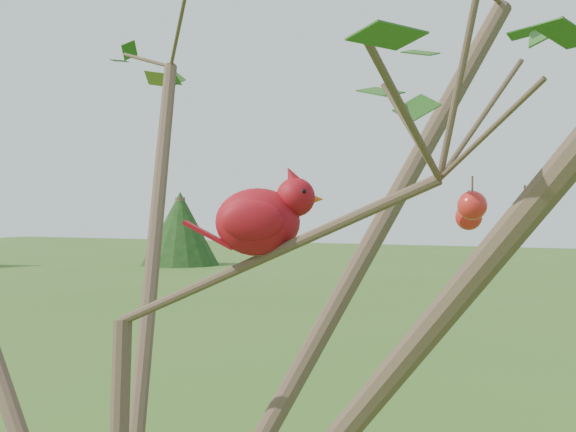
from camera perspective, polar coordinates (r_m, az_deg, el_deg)
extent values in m
sphere|color=red|center=(1.04, 18.20, 0.14)|extent=(0.04, 0.04, 0.04)
sphere|color=red|center=(1.11, 14.09, -0.07)|extent=(0.04, 0.04, 0.04)
sphere|color=red|center=(1.01, 14.36, 0.82)|extent=(0.04, 0.04, 0.04)
ellipsoid|color=#9E0D12|center=(1.19, -2.41, -0.48)|extent=(0.17, 0.15, 0.11)
sphere|color=#9E0D12|center=(1.18, 0.60, 1.50)|extent=(0.09, 0.09, 0.06)
cone|color=#9E0D12|center=(1.19, 0.34, 3.06)|extent=(0.06, 0.05, 0.05)
cone|color=#D85914|center=(1.18, 2.17, 1.34)|extent=(0.04, 0.03, 0.02)
ellipsoid|color=black|center=(1.18, 1.65, 1.29)|extent=(0.03, 0.04, 0.03)
cube|color=#9E0D12|center=(1.20, -6.28, -1.51)|extent=(0.09, 0.06, 0.05)
ellipsoid|color=#9E0D12|center=(1.23, -2.54, -0.29)|extent=(0.10, 0.07, 0.06)
ellipsoid|color=#9E0D12|center=(1.14, -2.82, -0.36)|extent=(0.10, 0.07, 0.06)
cylinder|color=#423223|center=(27.54, -8.52, -1.19)|extent=(0.38, 0.38, 2.56)
cone|color=black|center=(27.54, -8.52, -0.97)|extent=(2.98, 2.98, 2.77)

